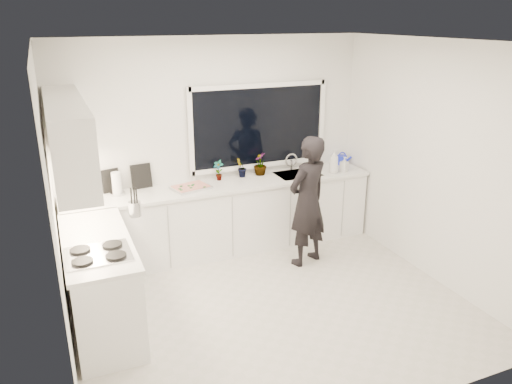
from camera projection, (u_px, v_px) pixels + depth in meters
name	position (u px, v px, depth m)	size (l,w,h in m)	color
floor	(271.00, 305.00, 5.34)	(4.00, 3.50, 0.02)	beige
wall_back	(215.00, 145.00, 6.41)	(4.00, 0.02, 2.70)	white
wall_left	(53.00, 216.00, 4.14)	(0.02, 3.50, 2.70)	white
wall_right	(434.00, 163.00, 5.62)	(0.02, 3.50, 2.70)	white
ceiling	(274.00, 40.00, 4.43)	(4.00, 3.50, 0.02)	white
window	(259.00, 126.00, 6.53)	(1.80, 0.02, 1.00)	black
base_cabinets_back	(225.00, 219.00, 6.44)	(3.92, 0.58, 0.88)	white
base_cabinets_left	(101.00, 284.00, 4.88)	(0.58, 1.60, 0.88)	white
countertop_back	(224.00, 185.00, 6.28)	(3.94, 0.62, 0.04)	silver
countertop_left	(96.00, 241.00, 4.72)	(0.62, 1.60, 0.04)	silver
upper_cabinets	(68.00, 137.00, 4.66)	(0.34, 2.10, 0.70)	white
sink	(298.00, 177.00, 6.69)	(0.58, 0.42, 0.14)	silver
faucet	(291.00, 162.00, 6.81)	(0.03, 0.03, 0.22)	silver
stovetop	(98.00, 254.00, 4.40)	(0.56, 0.48, 0.03)	black
person	(308.00, 201.00, 6.00)	(0.59, 0.39, 1.61)	black
pizza_tray	(191.00, 188.00, 6.09)	(0.44, 0.32, 0.03)	#B6B7BB
pizza	(191.00, 186.00, 6.09)	(0.40, 0.29, 0.01)	red
watering_can	(342.00, 160.00, 7.07)	(0.14, 0.14, 0.13)	#1625D4
paper_towel_roll	(117.00, 184.00, 5.85)	(0.11, 0.11, 0.26)	silver
knife_block	(83.00, 189.00, 5.76)	(0.13, 0.10, 0.22)	olive
utensil_crock	(135.00, 209.00, 5.24)	(0.13, 0.13, 0.16)	silver
picture_frame_large	(111.00, 181.00, 5.95)	(0.22, 0.02, 0.28)	black
picture_frame_small	(141.00, 176.00, 6.08)	(0.25, 0.02, 0.30)	black
herb_plants	(247.00, 166.00, 6.51)	(0.77, 0.21, 0.30)	#26662D
soap_bottles	(337.00, 162.00, 6.67)	(0.31, 0.16, 0.32)	#D8BF66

